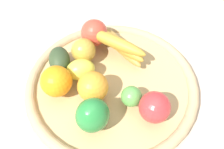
% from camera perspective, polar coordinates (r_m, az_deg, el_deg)
% --- Properties ---
extents(ground_plane, '(2.40, 2.40, 0.00)m').
position_cam_1_polar(ground_plane, '(0.63, -0.00, -3.15)').
color(ground_plane, '#C4AE98').
rests_on(ground_plane, ground).
extents(basket, '(0.44, 0.44, 0.04)m').
position_cam_1_polar(basket, '(0.61, -0.00, -2.22)').
color(basket, tan).
rests_on(basket, ground_plane).
extents(banana_bunch, '(0.19, 0.15, 0.06)m').
position_cam_1_polar(banana_bunch, '(0.64, 1.20, 7.48)').
color(banana_bunch, '#B3853A').
rests_on(banana_bunch, basket).
extents(lemon_0, '(0.05, 0.07, 0.05)m').
position_cam_1_polar(lemon_0, '(0.59, -7.56, 1.17)').
color(lemon_0, yellow).
rests_on(lemon_0, basket).
extents(avocado, '(0.08, 0.06, 0.05)m').
position_cam_1_polar(avocado, '(0.62, -12.55, 3.51)').
color(avocado, '#2D3E24').
rests_on(avocado, basket).
extents(lime_0, '(0.06, 0.06, 0.05)m').
position_cam_1_polar(lime_0, '(0.54, 4.69, -5.28)').
color(lime_0, '#539A44').
rests_on(lime_0, basket).
extents(apple_1, '(0.08, 0.08, 0.07)m').
position_cam_1_polar(apple_1, '(0.52, 10.24, -7.76)').
color(apple_1, red).
rests_on(apple_1, basket).
extents(apple_0, '(0.10, 0.10, 0.07)m').
position_cam_1_polar(apple_0, '(0.67, -4.30, 10.00)').
color(apple_0, '#C4412F').
rests_on(apple_0, basket).
extents(apple_2, '(0.09, 0.09, 0.06)m').
position_cam_1_polar(apple_2, '(0.63, -6.89, 5.74)').
color(apple_2, gold).
rests_on(apple_2, basket).
extents(bell_pepper, '(0.09, 0.09, 0.08)m').
position_cam_1_polar(bell_pepper, '(0.50, -4.69, -9.76)').
color(bell_pepper, '#257B35').
rests_on(bell_pepper, basket).
extents(orange_0, '(0.07, 0.07, 0.07)m').
position_cam_1_polar(orange_0, '(0.54, -4.63, -2.95)').
color(orange_0, orange).
rests_on(orange_0, basket).
extents(orange_1, '(0.10, 0.10, 0.07)m').
position_cam_1_polar(orange_1, '(0.56, -13.23, -1.78)').
color(orange_1, orange).
rests_on(orange_1, basket).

